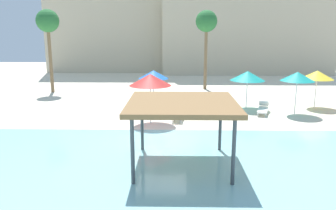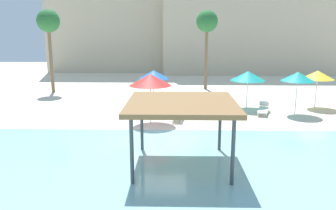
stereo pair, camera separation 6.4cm
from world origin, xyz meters
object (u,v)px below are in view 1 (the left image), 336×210
(beach_umbrella_blue_7, at_px, (153,75))
(lounge_chair_2, at_px, (263,108))
(beach_umbrella_yellow_5, at_px, (317,75))
(palm_tree_0, at_px, (48,23))
(shade_pavilion, at_px, (182,106))
(beach_umbrella_teal_2, at_px, (248,76))
(beach_umbrella_teal_4, at_px, (297,77))
(palm_tree_1, at_px, (206,23))
(beach_umbrella_red_1, at_px, (150,80))
(lounge_chair_1, at_px, (179,114))

(beach_umbrella_blue_7, bearing_deg, lounge_chair_2, -4.68)
(beach_umbrella_yellow_5, relative_size, palm_tree_0, 0.37)
(beach_umbrella_yellow_5, bearing_deg, beach_umbrella_blue_7, -173.75)
(shade_pavilion, distance_m, beach_umbrella_blue_7, 9.39)
(lounge_chair_2, bearing_deg, shade_pavilion, -13.90)
(beach_umbrella_teal_2, bearing_deg, shade_pavilion, -114.61)
(shade_pavilion, height_order, palm_tree_0, palm_tree_0)
(beach_umbrella_teal_4, relative_size, lounge_chair_2, 1.37)
(beach_umbrella_yellow_5, bearing_deg, palm_tree_0, 164.77)
(shade_pavilion, distance_m, palm_tree_1, 18.26)
(shade_pavilion, xyz_separation_m, beach_umbrella_teal_2, (4.65, 10.16, -0.20))
(beach_umbrella_teal_4, distance_m, palm_tree_1, 11.03)
(beach_umbrella_teal_2, height_order, lounge_chair_2, beach_umbrella_teal_2)
(beach_umbrella_teal_2, distance_m, beach_umbrella_yellow_5, 4.81)
(beach_umbrella_blue_7, bearing_deg, beach_umbrella_yellow_5, 6.25)
(beach_umbrella_yellow_5, height_order, palm_tree_0, palm_tree_0)
(beach_umbrella_red_1, xyz_separation_m, beach_umbrella_teal_2, (6.33, 3.89, -0.28))
(beach_umbrella_red_1, distance_m, palm_tree_1, 12.67)
(lounge_chair_2, xyz_separation_m, palm_tree_1, (-2.96, 9.11, 5.51))
(shade_pavilion, distance_m, lounge_chair_2, 10.44)
(beach_umbrella_teal_4, distance_m, lounge_chair_1, 7.88)
(shade_pavilion, xyz_separation_m, lounge_chair_1, (-0.04, 7.10, -2.12))
(beach_umbrella_teal_2, xyz_separation_m, beach_umbrella_blue_7, (-6.33, -0.92, 0.19))
(shade_pavilion, height_order, beach_umbrella_teal_2, shade_pavilion)
(shade_pavilion, height_order, beach_umbrella_red_1, beach_umbrella_red_1)
(beach_umbrella_teal_4, bearing_deg, palm_tree_1, 118.13)
(beach_umbrella_teal_4, xyz_separation_m, beach_umbrella_yellow_5, (2.04, 1.94, -0.15))
(lounge_chair_2, bearing_deg, palm_tree_0, -96.03)
(shade_pavilion, distance_m, beach_umbrella_red_1, 6.49)
(beach_umbrella_teal_4, height_order, beach_umbrella_blue_7, beach_umbrella_teal_4)
(beach_umbrella_red_1, distance_m, beach_umbrella_teal_2, 7.43)
(lounge_chair_1, xyz_separation_m, palm_tree_1, (2.51, 10.67, 5.51))
(shade_pavilion, xyz_separation_m, lounge_chair_2, (5.43, 8.66, -2.12))
(palm_tree_1, bearing_deg, beach_umbrella_yellow_5, -46.32)
(beach_umbrella_yellow_5, height_order, lounge_chair_2, beach_umbrella_yellow_5)
(beach_umbrella_red_1, bearing_deg, lounge_chair_1, 26.95)
(palm_tree_0, bearing_deg, beach_umbrella_teal_4, -22.21)
(beach_umbrella_blue_7, distance_m, palm_tree_1, 10.08)
(beach_umbrella_red_1, bearing_deg, beach_umbrella_yellow_5, 20.64)
(beach_umbrella_teal_4, relative_size, beach_umbrella_yellow_5, 1.05)
(shade_pavilion, xyz_separation_m, palm_tree_1, (2.47, 17.77, 3.39))
(beach_umbrella_teal_2, xyz_separation_m, lounge_chair_2, (0.78, -1.50, -1.92))
(beach_umbrella_red_1, height_order, lounge_chair_2, beach_umbrella_red_1)
(beach_umbrella_teal_2, height_order, lounge_chair_1, beach_umbrella_teal_2)
(lounge_chair_1, bearing_deg, beach_umbrella_red_1, -55.61)
(beach_umbrella_blue_7, relative_size, lounge_chair_1, 1.39)
(beach_umbrella_yellow_5, relative_size, lounge_chair_2, 1.30)
(lounge_chair_2, bearing_deg, beach_umbrella_red_1, -53.22)
(beach_umbrella_red_1, xyz_separation_m, lounge_chair_1, (1.63, 0.83, -2.20))
(palm_tree_0, bearing_deg, palm_tree_1, 7.56)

